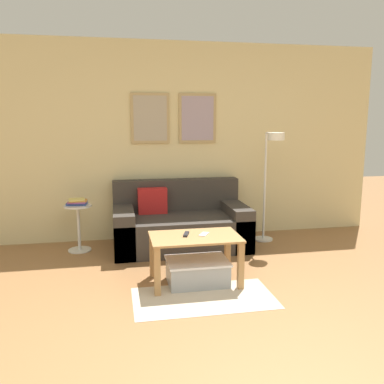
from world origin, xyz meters
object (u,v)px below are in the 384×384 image
at_px(couch, 179,225).
at_px(floor_lamp, 271,168).
at_px(side_table, 79,224).
at_px(remote_control, 186,234).
at_px(storage_bin, 197,271).
at_px(cell_phone, 204,234).
at_px(book_stack, 77,202).
at_px(coffee_table, 195,246).

xyz_separation_m(couch, floor_lamp, (1.13, -0.14, 0.70)).
bearing_deg(floor_lamp, couch, 173.02).
bearing_deg(couch, side_table, 177.84).
bearing_deg(side_table, remote_control, -46.86).
relative_size(storage_bin, remote_control, 3.93).
xyz_separation_m(remote_control, cell_phone, (0.17, -0.01, -0.01)).
bearing_deg(remote_control, side_table, 151.77).
distance_m(couch, book_stack, 1.27).
distance_m(couch, side_table, 1.22).
relative_size(storage_bin, floor_lamp, 0.42).
distance_m(couch, coffee_table, 1.18).
xyz_separation_m(floor_lamp, cell_phone, (-1.07, -1.01, -0.50)).
bearing_deg(side_table, floor_lamp, -4.49).
relative_size(storage_bin, cell_phone, 4.21).
xyz_separation_m(storage_bin, floor_lamp, (1.15, 1.06, 0.86)).
xyz_separation_m(floor_lamp, remote_control, (-1.24, -0.99, -0.50)).
bearing_deg(remote_control, storage_bin, -15.35).
bearing_deg(couch, book_stack, 176.95).
xyz_separation_m(coffee_table, floor_lamp, (1.17, 1.04, 0.61)).
height_order(book_stack, remote_control, book_stack).
relative_size(book_stack, remote_control, 1.65).
bearing_deg(storage_bin, remote_control, 146.02).
bearing_deg(cell_phone, coffee_table, -131.22).
bearing_deg(floor_lamp, side_table, 175.51).
height_order(side_table, book_stack, book_stack).
xyz_separation_m(couch, coffee_table, (-0.04, -1.18, 0.09)).
distance_m(couch, cell_phone, 1.16).
bearing_deg(side_table, storage_bin, -46.00).
xyz_separation_m(storage_bin, remote_control, (-0.10, 0.07, 0.36)).
bearing_deg(storage_bin, couch, 89.11).
xyz_separation_m(couch, side_table, (-1.22, 0.05, 0.06)).
relative_size(couch, floor_lamp, 1.15).
distance_m(floor_lamp, side_table, 2.44).
distance_m(floor_lamp, cell_phone, 1.55).
height_order(coffee_table, storage_bin, coffee_table).
relative_size(storage_bin, book_stack, 2.38).
height_order(floor_lamp, remote_control, floor_lamp).
bearing_deg(storage_bin, cell_phone, 34.39).
relative_size(couch, side_table, 2.90).
height_order(storage_bin, cell_phone, cell_phone).
height_order(floor_lamp, side_table, floor_lamp).
bearing_deg(side_table, couch, -2.16).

